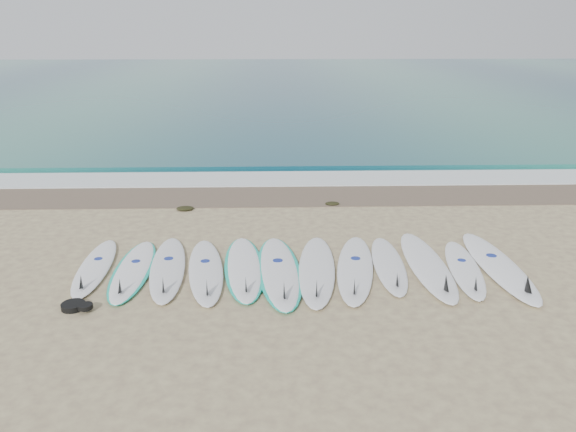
{
  "coord_description": "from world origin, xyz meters",
  "views": [
    {
      "loc": [
        -0.4,
        -8.15,
        3.65
      ],
      "look_at": [
        -0.12,
        1.46,
        0.4
      ],
      "focal_mm": 35.0,
      "sensor_mm": 36.0,
      "label": 1
    }
  ],
  "objects_px": {
    "surfboard_6": "(317,270)",
    "surfboard_11": "(500,266)",
    "leash_coil": "(76,306)",
    "surfboard_0": "(94,268)"
  },
  "relations": [
    {
      "from": "surfboard_6",
      "to": "surfboard_11",
      "type": "distance_m",
      "value": 2.9
    },
    {
      "from": "surfboard_6",
      "to": "leash_coil",
      "type": "height_order",
      "value": "surfboard_6"
    },
    {
      "from": "surfboard_0",
      "to": "surfboard_11",
      "type": "xyz_separation_m",
      "value": [
        6.4,
        -0.16,
        0.01
      ]
    },
    {
      "from": "surfboard_0",
      "to": "surfboard_11",
      "type": "height_order",
      "value": "surfboard_11"
    },
    {
      "from": "surfboard_11",
      "to": "leash_coil",
      "type": "height_order",
      "value": "surfboard_11"
    },
    {
      "from": "surfboard_6",
      "to": "leash_coil",
      "type": "relative_size",
      "value": 6.06
    },
    {
      "from": "surfboard_6",
      "to": "surfboard_11",
      "type": "bearing_deg",
      "value": 5.65
    },
    {
      "from": "surfboard_0",
      "to": "leash_coil",
      "type": "bearing_deg",
      "value": -88.09
    },
    {
      "from": "surfboard_0",
      "to": "surfboard_11",
      "type": "distance_m",
      "value": 6.4
    },
    {
      "from": "surfboard_0",
      "to": "surfboard_11",
      "type": "bearing_deg",
      "value": -5.41
    }
  ]
}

